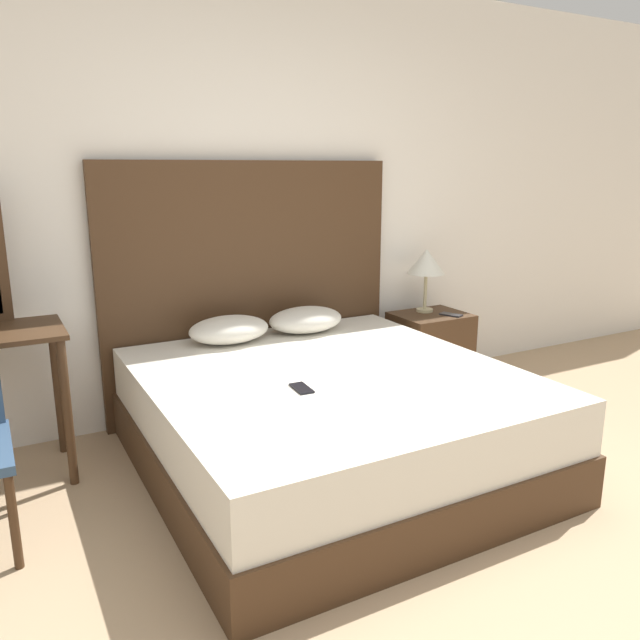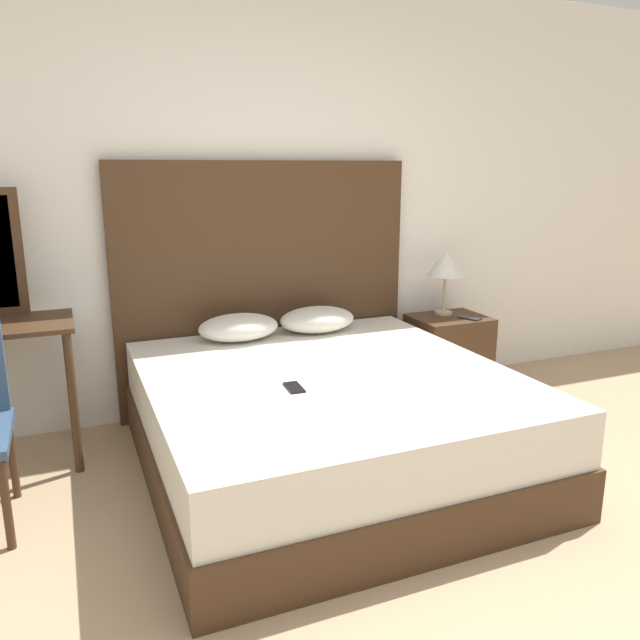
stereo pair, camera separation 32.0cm
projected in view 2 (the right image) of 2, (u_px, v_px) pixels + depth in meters
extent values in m
plane|color=tan|center=(471.00, 634.00, 2.12)|extent=(16.00, 16.00, 0.00)
cube|color=white|center=(256.00, 198.00, 3.93)|extent=(10.00, 0.06, 2.70)
cube|color=#422B19|center=(327.00, 444.00, 3.28)|extent=(1.83, 1.94, 0.26)
cube|color=silver|center=(327.00, 397.00, 3.21)|extent=(1.79, 1.90, 0.27)
cube|color=#422B19|center=(266.00, 287.00, 4.01)|extent=(1.92, 0.05, 1.58)
ellipsoid|color=silver|center=(239.00, 327.00, 3.74)|extent=(0.48, 0.33, 0.16)
ellipsoid|color=silver|center=(317.00, 319.00, 3.93)|extent=(0.48, 0.33, 0.16)
cube|color=black|center=(294.00, 387.00, 2.94)|extent=(0.08, 0.15, 0.01)
cube|color=#422B19|center=(448.00, 354.00, 4.35)|extent=(0.50, 0.41, 0.54)
cylinder|color=tan|center=(444.00, 313.00, 4.35)|extent=(0.12, 0.12, 0.02)
cylinder|color=tan|center=(444.00, 294.00, 4.32)|extent=(0.02, 0.02, 0.25)
cone|color=silver|center=(446.00, 263.00, 4.27)|extent=(0.26, 0.26, 0.17)
cube|color=#232328|center=(470.00, 318.00, 4.22)|extent=(0.12, 0.17, 0.01)
cylinder|color=#422B19|center=(73.00, 404.00, 3.17)|extent=(0.04, 0.04, 0.75)
cylinder|color=#422B19|center=(71.00, 379.00, 3.54)|extent=(0.04, 0.04, 0.75)
cylinder|color=#422B19|center=(6.00, 504.00, 2.55)|extent=(0.04, 0.04, 0.41)
cylinder|color=#422B19|center=(13.00, 458.00, 2.95)|extent=(0.04, 0.04, 0.41)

